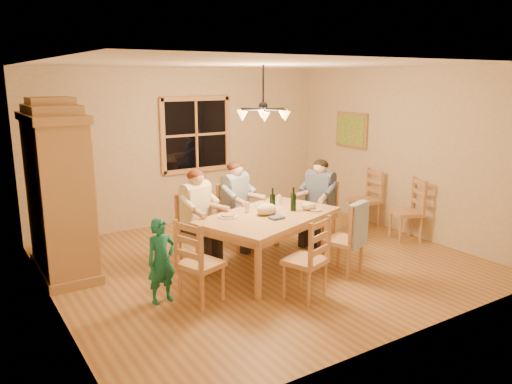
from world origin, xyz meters
TOP-DOWN VIEW (x-y plane):
  - floor at (0.00, 0.00)m, footprint 5.50×5.50m
  - ceiling at (0.00, 0.00)m, footprint 5.50×5.00m
  - wall_back at (0.00, 2.50)m, footprint 5.50×0.02m
  - wall_left at (-2.75, 0.00)m, footprint 0.02×5.00m
  - wall_right at (2.75, 0.00)m, footprint 0.02×5.00m
  - window at (0.20, 2.47)m, footprint 1.30×0.06m
  - painting at (2.71, 1.20)m, footprint 0.06×0.78m
  - chandelier at (-0.00, 0.00)m, footprint 0.77×0.68m
  - armoire at (-2.42, 1.09)m, footprint 0.66×1.40m
  - dining_table at (-0.06, -0.24)m, footprint 2.13×1.69m
  - chair_far_left at (-0.79, 0.43)m, footprint 0.55×0.54m
  - chair_far_right at (-0.01, 0.71)m, footprint 0.55×0.54m
  - chair_near_left at (-0.21, -1.22)m, footprint 0.55×0.54m
  - chair_near_right at (0.67, -0.92)m, footprint 0.55×0.54m
  - chair_end_left at (-1.28, -0.67)m, footprint 0.54×0.55m
  - chair_end_right at (1.16, 0.18)m, footprint 0.54×0.55m
  - adult_woman at (-0.79, 0.43)m, footprint 0.50×0.52m
  - adult_plaid_man at (-0.01, 0.71)m, footprint 0.50×0.52m
  - adult_slate_man at (1.16, 0.18)m, footprint 0.52×0.50m
  - towel at (0.73, -1.10)m, footprint 0.39×0.22m
  - wine_bottle_a at (0.06, -0.15)m, footprint 0.08×0.08m
  - wine_bottle_b at (0.32, -0.26)m, footprint 0.08×0.08m
  - plate_woman at (-0.58, -0.06)m, footprint 0.26×0.26m
  - plate_plaid at (0.15, 0.19)m, footprint 0.26×0.26m
  - plate_slate at (0.62, -0.01)m, footprint 0.26×0.26m
  - wine_glass_a at (-0.25, 0.00)m, footprint 0.06×0.06m
  - wine_glass_b at (0.35, 0.12)m, footprint 0.06×0.06m
  - cap at (0.54, -0.33)m, footprint 0.20×0.20m
  - napkin at (-0.10, -0.47)m, footprint 0.22×0.19m
  - cloth_bundle at (-0.10, -0.23)m, footprint 0.28×0.22m
  - child at (-1.67, -0.44)m, footprint 0.39×0.28m
  - chair_spare_front at (2.45, -0.40)m, footprint 0.56×0.57m
  - chair_spare_back at (2.45, 0.53)m, footprint 0.47×0.49m

SIDE VIEW (x-z plane):
  - floor at x=0.00m, z-range 0.00..0.00m
  - chair_far_left at x=-0.79m, z-range -0.19..0.80m
  - chair_far_right at x=-0.01m, z-range -0.19..0.80m
  - chair_near_left at x=-0.21m, z-range -0.19..0.80m
  - chair_near_right at x=0.67m, z-range -0.19..0.80m
  - chair_end_left at x=-1.28m, z-range -0.19..0.80m
  - chair_end_right at x=1.16m, z-range -0.19..0.80m
  - chair_spare_front at x=2.45m, z-range -0.19..0.80m
  - chair_spare_back at x=2.45m, z-range -0.19..0.80m
  - child at x=-1.67m, z-range 0.00..0.99m
  - dining_table at x=-0.06m, z-range 0.28..1.04m
  - towel at x=0.73m, z-range 0.41..0.99m
  - plate_woman at x=-0.58m, z-range 0.76..0.78m
  - plate_plaid at x=0.15m, z-range 0.76..0.78m
  - plate_slate at x=0.62m, z-range 0.76..0.78m
  - napkin at x=-0.10m, z-range 0.76..0.79m
  - cap at x=0.54m, z-range 0.76..0.87m
  - wine_glass_a at x=-0.25m, z-range 0.76..0.90m
  - wine_glass_b at x=0.35m, z-range 0.76..0.90m
  - cloth_bundle at x=-0.10m, z-range 0.76..0.91m
  - adult_woman at x=-0.79m, z-range 0.40..1.28m
  - adult_plaid_man at x=-0.01m, z-range 0.40..1.28m
  - adult_slate_man at x=1.16m, z-range 0.40..1.28m
  - wine_bottle_a at x=0.06m, z-range 0.76..1.09m
  - wine_bottle_b at x=0.32m, z-range 0.76..1.09m
  - armoire at x=-2.42m, z-range -0.09..2.21m
  - wall_back at x=0.00m, z-range 0.00..2.70m
  - wall_left at x=-2.75m, z-range 0.00..2.70m
  - wall_right at x=2.75m, z-range 0.00..2.70m
  - window at x=0.20m, z-range 0.90..2.20m
  - painting at x=2.71m, z-range 1.28..1.92m
  - chandelier at x=0.00m, z-range 1.72..2.43m
  - ceiling at x=0.00m, z-range 2.69..2.71m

